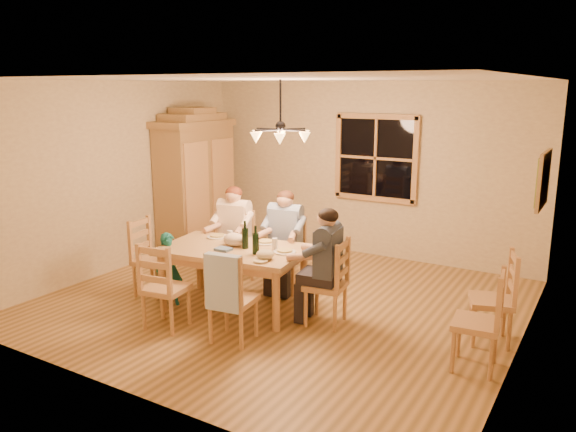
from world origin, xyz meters
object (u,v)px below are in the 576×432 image
Objects in this scene: chair_end_right at (326,298)px; wine_bottle_b at (256,240)px; chair_end_left at (154,272)px; chair_near_right at (233,313)px; child at (169,269)px; chair_spare_front at (475,338)px; chair_spare_back at (490,314)px; chair_near_left at (166,301)px; chair_far_left at (235,261)px; chair_far_right at (285,268)px; chandelier at (281,134)px; dining_table at (233,256)px; adult_woman at (234,223)px; armoire at (196,186)px; adult_plaid_man at (285,228)px; wine_bottle_a at (245,235)px; adult_slate_man at (326,252)px.

chair_end_right is 3.00× the size of wine_bottle_b.
chair_end_left is 2.33m from chair_end_right.
chair_near_right and chair_end_left have the same top height.
chair_spare_front reaches higher than child.
chair_end_right and chair_spare_back have the same top height.
child is 3.70m from chair_spare_back.
chair_near_right is at bearing -0.00° from chair_near_left.
chair_near_right is (1.04, -1.46, 0.00)m from chair_far_left.
chair_far_right is 1.00× the size of chair_near_right.
chandelier is at bearing 103.47° from chair_end_left.
chair_near_right is at bearing -83.54° from chandelier.
adult_woman reaches higher than dining_table.
wine_bottle_b is at bearing 85.00° from chair_end_left.
chandelier is 0.78× the size of chair_spare_back.
child is at bearing 121.52° from chair_near_left.
chair_near_left is 3.47m from chair_spare_back.
chandelier is 0.33× the size of armoire.
adult_plaid_man is 2.65× the size of wine_bottle_a.
chair_spare_front is (4.87, -1.81, -0.75)m from armoire.
adult_woman reaches higher than wine_bottle_b.
adult_woman reaches higher than child.
adult_woman reaches higher than chair_far_right.
chair_near_left is 1.00× the size of chair_end_right.
chair_end_right is (1.68, -0.57, 0.00)m from chair_far_left.
adult_slate_man is (1.68, -0.57, 0.00)m from adult_woman.
chair_far_right and chair_end_left have the same top height.
chair_end_left reaches higher than child.
armoire is 3.64m from chair_end_right.
wine_bottle_b is (0.23, -0.13, 0.00)m from wine_bottle_a.
chair_near_right is at bearing 93.37° from chair_far_right.
wine_bottle_b is 0.33× the size of chair_spare_back.
chair_far_right and chair_spare_front have the same top height.
wine_bottle_b reaches higher than chair_spare_front.
chair_near_left reaches higher than child.
adult_slate_man is at bearing -26.70° from armoire.
adult_woman is 1.00× the size of adult_plaid_man.
chair_far_left is 1.13× the size of adult_plaid_man.
chair_spare_front is at bearing 159.19° from adult_woman.
chair_near_left is at bearing -110.13° from dining_table.
chair_end_right is 0.54m from adult_slate_man.
wine_bottle_b is at bearing 87.57° from chair_spare_back.
chandelier is at bearing 106.45° from adult_plaid_man.
dining_table is at bearing 117.90° from chair_near_right.
armoire reaches higher than chair_spare_front.
child is (-0.73, -0.32, -0.20)m from dining_table.
wine_bottle_b reaches higher than dining_table.
chair_far_left is at bearing 90.00° from chair_near_left.
adult_slate_man is (1.68, -0.57, 0.54)m from chair_far_left.
adult_plaid_man is 1.00× the size of adult_slate_man.
chair_far_right is at bearing 67.08° from chair_spare_back.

